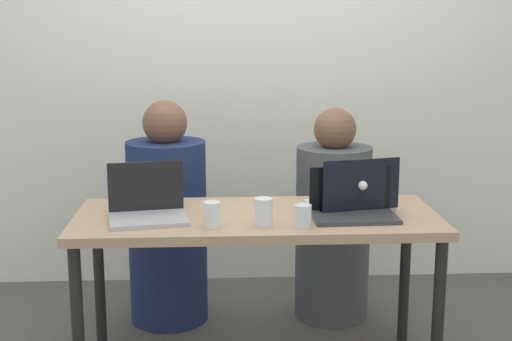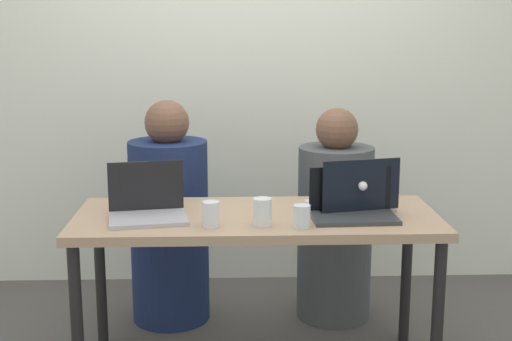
# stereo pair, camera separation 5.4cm
# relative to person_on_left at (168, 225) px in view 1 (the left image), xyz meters

# --- Properties ---
(back_wall) EXTENTS (4.50, 0.10, 2.43)m
(back_wall) POSITION_rel_person_on_left_xyz_m (0.43, 0.63, 0.70)
(back_wall) COLOR silver
(back_wall) RESTS_ON ground
(desk) EXTENTS (1.57, 0.63, 0.72)m
(desk) POSITION_rel_person_on_left_xyz_m (0.43, -0.58, 0.14)
(desk) COLOR tan
(desk) RESTS_ON ground
(person_on_left) EXTENTS (0.46, 0.46, 1.15)m
(person_on_left) POSITION_rel_person_on_left_xyz_m (0.00, 0.00, 0.00)
(person_on_left) COLOR navy
(person_on_left) RESTS_ON ground
(person_on_right) EXTENTS (0.44, 0.44, 1.11)m
(person_on_right) POSITION_rel_person_on_left_xyz_m (0.86, 0.00, -0.02)
(person_on_right) COLOR #484D50
(person_on_right) RESTS_ON ground
(laptop_front_right) EXTENTS (0.36, 0.25, 0.21)m
(laptop_front_right) POSITION_rel_person_on_left_xyz_m (0.83, -0.65, 0.25)
(laptop_front_right) COLOR #35393C
(laptop_front_right) RESTS_ON desk
(laptop_front_left) EXTENTS (0.36, 0.29, 0.23)m
(laptop_front_left) POSITION_rel_person_on_left_xyz_m (-0.03, -0.63, 0.26)
(laptop_front_left) COLOR #B2B2BB
(laptop_front_left) RESTS_ON desk
(laptop_back_right) EXTENTS (0.40, 0.33, 0.24)m
(laptop_back_right) POSITION_rel_person_on_left_xyz_m (0.86, -0.52, 0.26)
(laptop_back_right) COLOR silver
(laptop_back_right) RESTS_ON desk
(water_glass_center) EXTENTS (0.08, 0.08, 0.11)m
(water_glass_center) POSITION_rel_person_on_left_xyz_m (0.45, -0.75, 0.26)
(water_glass_center) COLOR white
(water_glass_center) RESTS_ON desk
(water_glass_right) EXTENTS (0.07, 0.07, 0.09)m
(water_glass_right) POSITION_rel_person_on_left_xyz_m (0.60, -0.79, 0.25)
(water_glass_right) COLOR silver
(water_glass_right) RESTS_ON desk
(water_glass_left) EXTENTS (0.07, 0.07, 0.10)m
(water_glass_left) POSITION_rel_person_on_left_xyz_m (0.24, -0.76, 0.25)
(water_glass_left) COLOR white
(water_glass_left) RESTS_ON desk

